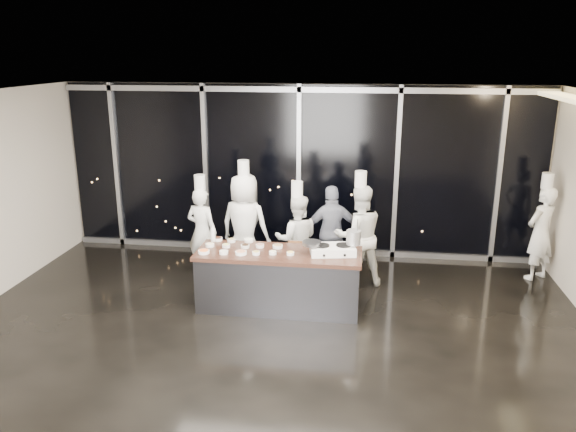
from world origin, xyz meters
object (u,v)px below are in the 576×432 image
(demo_counter, at_px, (279,280))
(stock_pot, at_px, (353,237))
(guest, at_px, (332,232))
(chef_right, at_px, (359,235))
(chef_center, at_px, (297,239))
(chef_side, at_px, (541,232))
(chef_far_left, at_px, (202,230))
(chef_left, at_px, (245,225))
(stove, at_px, (333,249))
(frying_pan, at_px, (311,243))

(demo_counter, height_order, stock_pot, stock_pot)
(guest, xyz_separation_m, chef_right, (0.45, -0.24, 0.05))
(chef_center, distance_m, chef_side, 4.12)
(chef_far_left, relative_size, chef_left, 0.87)
(stove, distance_m, guest, 1.29)
(chef_far_left, distance_m, chef_left, 0.76)
(demo_counter, height_order, guest, guest)
(frying_pan, xyz_separation_m, chef_center, (-0.34, 1.03, -0.29))
(chef_center, xyz_separation_m, guest, (0.57, 0.29, 0.04))
(stock_pot, xyz_separation_m, chef_side, (3.11, 1.65, -0.31))
(chef_side, bearing_deg, guest, -30.71)
(demo_counter, xyz_separation_m, stove, (0.80, 0.04, 0.51))
(frying_pan, bearing_deg, chef_right, 47.65)
(guest, bearing_deg, stove, 79.65)
(stock_pot, relative_size, chef_left, 0.10)
(chef_far_left, bearing_deg, demo_counter, 158.34)
(chef_center, bearing_deg, stove, 114.85)
(demo_counter, xyz_separation_m, chef_far_left, (-1.52, 1.17, 0.34))
(stock_pot, bearing_deg, chef_far_left, 157.76)
(stove, distance_m, chef_far_left, 2.59)
(stove, relative_size, chef_left, 0.35)
(stove, xyz_separation_m, frying_pan, (-0.32, -0.05, 0.10))
(frying_pan, relative_size, guest, 0.31)
(guest, distance_m, chef_side, 3.51)
(chef_left, bearing_deg, chef_center, -176.61)
(frying_pan, bearing_deg, stock_pot, -0.05)
(stock_pot, xyz_separation_m, chef_left, (-1.87, 1.11, -0.23))
(stock_pot, distance_m, chef_left, 2.18)
(stock_pot, xyz_separation_m, chef_far_left, (-2.62, 1.07, -0.35))
(chef_far_left, bearing_deg, stock_pot, 173.58)
(stove, height_order, chef_side, chef_side)
(demo_counter, height_order, chef_left, chef_left)
(demo_counter, bearing_deg, stove, 2.53)
(chef_side, bearing_deg, chef_right, -25.23)
(guest, bearing_deg, chef_left, -9.97)
(chef_center, height_order, guest, chef_center)
(frying_pan, xyz_separation_m, stock_pot, (0.61, 0.11, 0.08))
(chef_right, bearing_deg, chef_left, -22.15)
(stove, relative_size, chef_side, 0.38)
(guest, bearing_deg, chef_center, 13.12)
(chef_center, distance_m, chef_right, 1.02)
(chef_left, bearing_deg, stove, 158.00)
(stove, relative_size, chef_far_left, 0.40)
(chef_center, distance_m, guest, 0.64)
(frying_pan, height_order, chef_left, chef_left)
(stove, height_order, chef_right, chef_right)
(frying_pan, bearing_deg, chef_far_left, 139.28)
(demo_counter, distance_m, chef_side, 4.56)
(stove, distance_m, stock_pot, 0.35)
(guest, relative_size, chef_side, 0.88)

